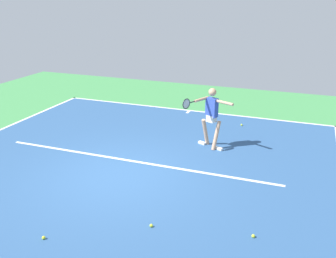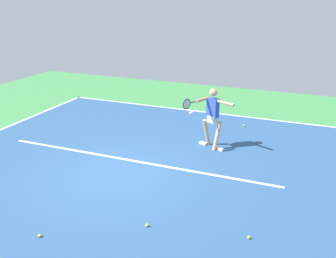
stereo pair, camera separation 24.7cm
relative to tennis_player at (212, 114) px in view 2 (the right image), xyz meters
The scene contains 10 objects.
ground_plane 3.26m from the tennis_player, 57.29° to the left, with size 20.42×20.42×0.00m, color #428E4C.
court_surface 3.26m from the tennis_player, 57.29° to the left, with size 10.58×11.92×0.00m, color #2D5484.
court_line_baseline_near 3.84m from the tennis_player, 63.17° to the right, with size 10.58×0.10×0.01m, color white.
court_line_service 2.60m from the tennis_player, 45.43° to the left, with size 7.93×0.10×0.01m, color white.
court_line_centre_mark 3.67m from the tennis_player, 61.70° to the right, with size 0.10×0.30×0.01m, color white.
tennis_player is the anchor object (origin of this frame).
tennis_ball_near_player 4.52m from the tennis_player, 115.46° to the left, with size 0.07×0.07×0.07m, color #CCE033.
tennis_ball_near_service_line 4.46m from the tennis_player, 89.70° to the left, with size 0.07×0.07×0.07m, color #CCE033.
tennis_ball_centre_court 5.77m from the tennis_player, 72.17° to the left, with size 0.07×0.07×0.07m, color yellow.
tennis_ball_far_corner 2.51m from the tennis_player, 103.42° to the right, with size 0.07×0.07×0.07m, color #CCE033.
Camera 2 is at (-4.43, 7.47, 4.34)m, focal length 40.73 mm.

